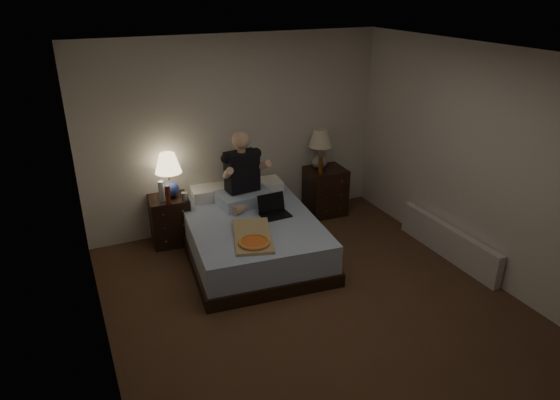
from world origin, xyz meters
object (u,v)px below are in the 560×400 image
water_bottle (161,191)px  soda_can (184,196)px  lamp_left (169,175)px  nightstand_left (170,220)px  beer_bottle_left (168,195)px  pizza_box (254,243)px  bed (252,237)px  radiator (448,242)px  laptop (275,207)px  person (244,169)px  nightstand_right (325,191)px  lamp_right (320,149)px  beer_bottle_right (321,166)px

water_bottle → soda_can: (0.25, -0.10, -0.07)m
lamp_left → soda_can: 0.32m
nightstand_left → water_bottle: water_bottle is taller
beer_bottle_left → pizza_box: (0.62, -1.21, -0.20)m
beer_bottle_left → bed: bearing=-33.8°
radiator → laptop: bearing=152.3°
person → pizza_box: size_ratio=1.22×
nightstand_right → soda_can: bearing=-174.8°
lamp_right → beer_bottle_right: bearing=-115.4°
nightstand_left → nightstand_right: bearing=3.0°
nightstand_left → beer_bottle_right: size_ratio=2.67×
nightstand_right → beer_bottle_right: 0.50m
nightstand_left → water_bottle: size_ratio=2.46×
nightstand_right → lamp_left: bearing=-179.7°
beer_bottle_right → person: bearing=-173.9°
nightstand_right → laptop: (-1.11, -0.74, 0.27)m
laptop → pizza_box: laptop is taller
radiator → bed: bearing=154.4°
bed → water_bottle: bearing=148.6°
soda_can → beer_bottle_left: size_ratio=0.43×
nightstand_left → pizza_box: bearing=-62.6°
nightstand_right → beer_bottle_right: bearing=-139.7°
lamp_left → beer_bottle_right: size_ratio=2.43×
water_bottle → beer_bottle_left: water_bottle is taller
nightstand_left → pizza_box: nightstand_left is taller
nightstand_left → beer_bottle_right: (2.04, -0.18, 0.48)m
nightstand_right → nightstand_left: bearing=-179.0°
nightstand_right → radiator: bearing=-64.6°
beer_bottle_right → radiator: size_ratio=0.14×
water_bottle → laptop: 1.39m
nightstand_right → laptop: bearing=-144.0°
lamp_left → beer_bottle_left: 0.27m
lamp_right → radiator: lamp_right is taller
pizza_box → beer_bottle_right: bearing=56.5°
soda_can → lamp_left: bearing=125.5°
pizza_box → radiator: pizza_box is taller
beer_bottle_right → nightstand_right: bearing=38.1°
soda_can → pizza_box: bearing=-71.0°
beer_bottle_left → laptop: beer_bottle_left is taller
nightstand_right → water_bottle: 2.32m
water_bottle → beer_bottle_right: beer_bottle_right is taller
water_bottle → beer_bottle_right: size_ratio=1.09×
lamp_left → lamp_right: size_ratio=1.00×
laptop → pizza_box: bearing=-133.0°
radiator → lamp_right: bearing=114.6°
radiator → beer_bottle_right: bearing=119.5°
beer_bottle_right → pizza_box: 1.90m
lamp_right → pizza_box: (-1.54, -1.38, -0.42)m
bed → pizza_box: pizza_box is taller
person → radiator: size_ratio=0.58×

